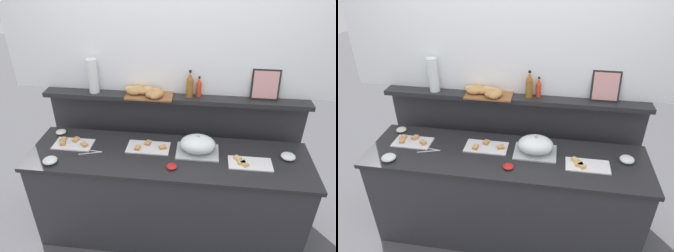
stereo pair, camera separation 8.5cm
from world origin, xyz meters
The scene contains 18 objects.
ground_plane centered at (0.00, 0.60, 0.00)m, with size 12.00×12.00×0.00m, color #4C4C51.
buffet_counter centered at (0.00, 0.00, 0.44)m, with size 2.26×0.62×0.88m.
back_ledge_unit centered at (0.00, 0.48, 0.64)m, with size 2.30×0.22×1.21m.
upper_wall_panel centered at (0.00, 0.51, 1.91)m, with size 2.90×0.08×1.39m, color white.
sandwich_platter_front centered at (0.62, -0.04, 0.89)m, with size 0.33×0.17×0.04m.
sandwich_platter_rear centered at (-0.17, 0.08, 0.89)m, with size 0.35×0.18×0.04m.
sandwich_platter_side centered at (-0.81, 0.06, 0.89)m, with size 0.32×0.18×0.04m.
serving_cloche centered at (0.23, 0.07, 0.95)m, with size 0.34×0.24×0.17m.
glass_bowl_large centered at (-0.89, -0.21, 0.90)m, with size 0.11×0.11×0.04m.
glass_bowl_medium centered at (0.94, 0.07, 0.90)m, with size 0.11×0.11×0.04m.
condiment_bowl_dark centered at (-0.98, 0.21, 0.90)m, with size 0.09×0.09×0.03m, color silver.
condiment_bowl_cream centered at (0.05, -0.16, 0.90)m, with size 0.08×0.08×0.03m, color red.
serving_tongs centered at (-0.62, -0.04, 0.89)m, with size 0.19×0.08×0.01m.
vinegar_bottle_amber centered at (0.13, 0.41, 1.32)m, with size 0.06×0.06×0.24m.
hot_sauce_bottle centered at (0.21, 0.44, 1.29)m, with size 0.04×0.04×0.18m.
bread_basket centered at (-0.24, 0.38, 1.25)m, with size 0.44×0.30×0.08m.
framed_picture centered at (0.75, 0.45, 1.34)m, with size 0.23×0.06×0.25m.
water_carafe centered at (-0.70, 0.41, 1.36)m, with size 0.09×0.09×0.30m, color silver.
Camera 1 is at (0.24, -2.00, 2.36)m, focal length 33.33 mm.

